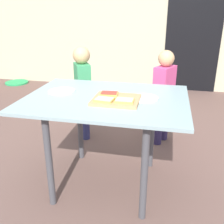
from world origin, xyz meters
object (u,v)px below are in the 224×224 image
Objects in this scene: child_right at (164,93)px; garden_hose_coil at (17,83)px; cutting_board at (116,100)px; plate_white_right at (144,98)px; pizza_slice_near_left at (104,100)px; dining_table at (106,109)px; child_left at (83,87)px; pizza_slice_far_left at (109,94)px; plate_white_left at (62,91)px; pizza_slice_near_right at (124,100)px.

child_right is 3.45m from garden_hose_coil.
cutting_board is 0.75× the size of garden_hose_coil.
cutting_board is 1.55× the size of plate_white_right.
cutting_board is 2.36× the size of pizza_slice_near_left.
child_right is (0.41, 0.84, -0.10)m from dining_table.
child_left is (-0.73, 0.76, -0.17)m from plate_white_right.
plate_white_right is at bearing 33.41° from pizza_slice_near_left.
pizza_slice_far_left is 0.14× the size of child_right.
child_left reaches higher than pizza_slice_far_left.
cutting_board reaches higher than dining_table.
dining_table is at bearing -173.92° from pizza_slice_far_left.
child_right reaches higher than dining_table.
plate_white_left is 0.75m from child_left.
garden_hose_coil is (-2.01, 1.89, -0.57)m from child_left.
plate_white_left is at bearing 160.55° from pizza_slice_near_right.
plate_white_left is at bearing 177.24° from plate_white_right.
pizza_slice_near_right is 0.13× the size of child_left.
plate_white_right is (0.25, 0.03, -0.02)m from pizza_slice_far_left.
cutting_board is 1.55× the size of plate_white_left.
cutting_board is 0.09m from pizza_slice_near_right.
pizza_slice_far_left is (0.02, 0.00, 0.13)m from dining_table.
pizza_slice_far_left is 0.95m from child_right.
plate_white_left is at bearing 171.32° from pizza_slice_far_left.
pizza_slice_near_right is 0.61× the size of plate_white_left.
pizza_slice_far_left is at bearing -59.02° from child_left.
child_left reaches higher than plate_white_left.
dining_table is 0.39m from plate_white_left.
pizza_slice_far_left is at bearing -8.68° from plate_white_left.
pizza_slice_near_right is at bearing -38.15° from dining_table.
cutting_board is 0.48m from plate_white_left.
dining_table is 5.67× the size of plate_white_right.
pizza_slice_far_left is 0.26m from plate_white_right.
plate_white_left reaches higher than garden_hose_coil.
garden_hose_coil is at bearing 128.56° from plate_white_left.
pizza_slice_near_right is (0.14, 0.01, 0.00)m from pizza_slice_near_left.
cutting_board is 0.21m from plate_white_right.
child_right reaches higher than plate_white_left.
cutting_board is at bearing -108.97° from child_right.
cutting_board is at bearing 140.78° from pizza_slice_near_right.
pizza_slice_far_left is 1.05× the size of pizza_slice_near_right.
plate_white_right and plate_white_left have the same top height.
pizza_slice_near_left reaches higher than plate_white_right.
plate_white_left is (-0.37, 0.06, 0.10)m from dining_table.
child_left is (-0.47, 0.93, -0.20)m from pizza_slice_near_left.
plate_white_right is at bearing -2.76° from plate_white_left.
child_left is at bearing 122.14° from cutting_board.
garden_hose_coil is (-2.49, 2.68, -0.77)m from pizza_slice_far_left.
plate_white_right is 0.21× the size of child_right.
plate_white_left is 0.48× the size of garden_hose_coil.
cutting_board is 0.10m from pizza_slice_far_left.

